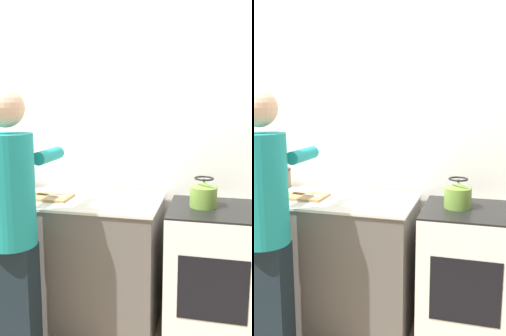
# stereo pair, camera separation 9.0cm
# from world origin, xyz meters

# --- Properties ---
(wall_back) EXTENTS (8.00, 0.05, 2.60)m
(wall_back) POSITION_xyz_m (0.00, 0.70, 1.30)
(wall_back) COLOR white
(wall_back) RESTS_ON ground_plane
(counter) EXTENTS (1.66, 0.66, 0.94)m
(counter) POSITION_xyz_m (-0.34, 0.32, 0.47)
(counter) COLOR #5B5651
(counter) RESTS_ON ground_plane
(oven) EXTENTS (0.60, 0.58, 0.93)m
(oven) POSITION_xyz_m (0.86, 0.29, 0.47)
(oven) COLOR silver
(oven) RESTS_ON ground_plane
(person) EXTENTS (0.33, 0.57, 1.69)m
(person) POSITION_xyz_m (-0.31, -0.23, 0.93)
(person) COLOR black
(person) RESTS_ON ground_plane
(cutting_board) EXTENTS (0.31, 0.22, 0.02)m
(cutting_board) POSITION_xyz_m (-0.30, 0.27, 0.94)
(cutting_board) COLOR #A87A4C
(cutting_board) RESTS_ON counter
(knife) EXTENTS (0.24, 0.07, 0.01)m
(knife) POSITION_xyz_m (-0.29, 0.28, 0.96)
(knife) COLOR silver
(knife) RESTS_ON cutting_board
(kettle) EXTENTS (0.18, 0.18, 0.20)m
(kettle) POSITION_xyz_m (0.78, 0.30, 1.02)
(kettle) COLOR olive
(kettle) RESTS_ON oven
(canister_jar) EXTENTS (0.13, 0.13, 0.15)m
(canister_jar) POSITION_xyz_m (-0.62, 0.54, 1.01)
(canister_jar) COLOR #756047
(canister_jar) RESTS_ON counter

